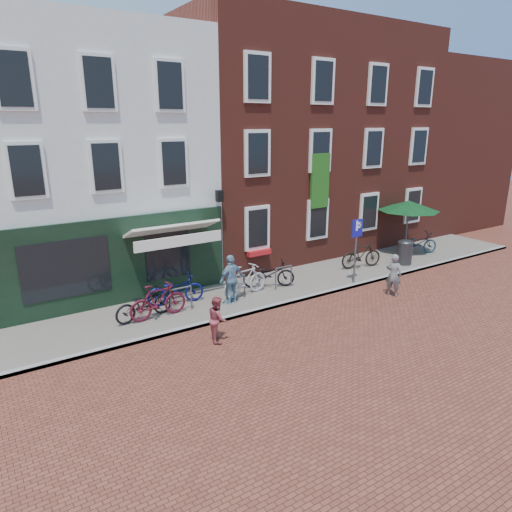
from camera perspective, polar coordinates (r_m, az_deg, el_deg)
ground at (r=15.56m, az=4.54°, el=-5.98°), size 80.00×80.00×0.00m
sidewalk at (r=17.22m, az=4.19°, el=-3.54°), size 24.00×3.00×0.10m
building_stucco at (r=18.84m, az=-21.47°, el=11.01°), size 8.00×8.00×9.00m
building_brick_mid at (r=21.34m, az=-2.43°, el=13.96°), size 6.00×8.00×10.00m
building_brick_right at (r=24.92m, az=9.94°, el=14.10°), size 6.00×8.00×10.00m
filler_right at (r=29.70m, az=19.44°, el=12.81°), size 7.00×8.00×9.00m
litter_bin at (r=20.27m, az=18.09°, el=0.65°), size 0.62×0.62×1.13m
parking_sign at (r=17.13m, az=12.42°, el=1.99°), size 0.50×0.08×2.43m
parasol at (r=21.72m, az=18.56°, el=6.20°), size 2.73×2.73×2.52m
woman at (r=16.71m, az=16.79°, el=-2.27°), size 0.56×0.65×1.52m
boy at (r=12.85m, az=-4.83°, el=-7.82°), size 0.68×0.77×1.31m
cafe_person at (r=15.09m, az=-3.09°, el=-2.89°), size 1.04×0.60×1.66m
bicycle_0 at (r=14.39m, az=-13.81°, el=-5.77°), size 1.97×0.95×0.99m
bicycle_1 at (r=14.35m, az=-12.13°, el=-5.50°), size 1.86×0.59×1.10m
bicycle_2 at (r=15.33m, az=-10.04°, el=-4.15°), size 1.97×0.96×0.99m
bicycle_3 at (r=15.81m, az=-1.37°, el=-3.03°), size 1.89×0.75×1.10m
bicycle_4 at (r=16.62m, az=1.61°, el=-2.25°), size 1.99×1.41×0.99m
bicycle_5 at (r=19.27m, az=13.00°, el=0.15°), size 1.90×0.90×1.10m
bicycle_6 at (r=22.07m, az=19.52°, el=1.53°), size 2.00×1.28×0.99m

